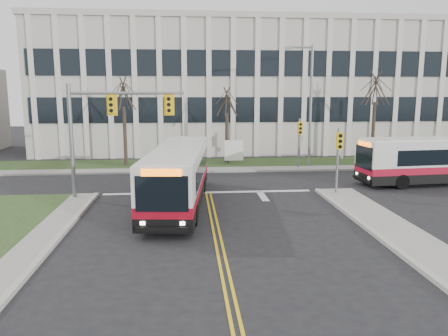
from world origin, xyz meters
TOP-DOWN VIEW (x-y plane):
  - ground at (0.00, 0.00)m, footprint 120.00×120.00m
  - sidewalk_cross at (5.00, 15.20)m, footprint 44.00×1.60m
  - building_lawn at (5.00, 18.00)m, footprint 44.00×5.00m
  - office_building at (5.00, 30.00)m, footprint 40.00×16.00m
  - mast_arm_signal at (-5.62, 7.16)m, footprint 6.11×0.38m
  - signal_pole_near at (7.20, 6.90)m, footprint 0.34×0.39m
  - signal_pole_far at (7.20, 15.40)m, footprint 0.34×0.39m
  - streetlight at (8.03, 16.20)m, footprint 2.15×0.25m
  - directory_sign at (2.50, 17.50)m, footprint 1.50×0.12m
  - tree_left at (-6.00, 18.00)m, footprint 1.80×1.80m
  - tree_mid at (2.00, 18.20)m, footprint 1.80×1.80m
  - tree_right at (14.00, 18.00)m, footprint 1.80×1.80m
  - bus_main at (-1.64, 5.56)m, footprint 3.44×11.21m
  - bus_cross at (14.92, 9.50)m, footprint 10.93×3.33m

SIDE VIEW (x-z plane):
  - ground at x=0.00m, z-range 0.00..0.00m
  - building_lawn at x=5.00m, z-range 0.00..0.12m
  - sidewalk_cross at x=5.00m, z-range 0.00..0.14m
  - directory_sign at x=2.50m, z-range 0.17..2.17m
  - bus_cross at x=14.92m, z-range 0.00..2.87m
  - bus_main at x=-1.64m, z-range 0.00..2.94m
  - signal_pole_near at x=7.20m, z-range 0.60..4.40m
  - signal_pole_far at x=7.20m, z-range 0.60..4.40m
  - mast_arm_signal at x=-5.62m, z-range 1.16..7.36m
  - tree_mid at x=2.00m, z-range 1.47..8.29m
  - streetlight at x=8.03m, z-range 0.59..9.79m
  - tree_left at x=-6.00m, z-range 1.66..9.36m
  - tree_right at x=14.00m, z-range 1.78..10.03m
  - office_building at x=5.00m, z-range 0.00..12.00m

